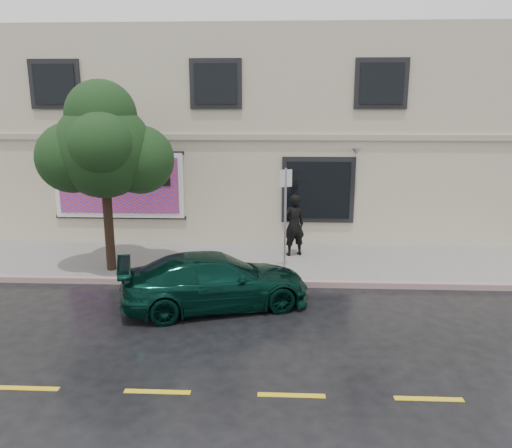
{
  "coord_description": "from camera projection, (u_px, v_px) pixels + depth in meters",
  "views": [
    {
      "loc": [
        1.96,
        -10.73,
        4.61
      ],
      "look_at": [
        1.36,
        2.2,
        1.48
      ],
      "focal_mm": 35.0,
      "sensor_mm": 36.0,
      "label": 1
    }
  ],
  "objects": [
    {
      "name": "building",
      "position": [
        230.0,
        133.0,
        19.5
      ],
      "size": [
        20.0,
        8.12,
        7.0
      ],
      "color": "beige",
      "rests_on": "ground"
    },
    {
      "name": "sign_pole",
      "position": [
        285.0,
        211.0,
        13.31
      ],
      "size": [
        0.33,
        0.14,
        2.82
      ],
      "rotation": [
        0.0,
        0.0,
        0.37
      ],
      "color": "#9C9DA4",
      "rests_on": "sidewalk"
    },
    {
      "name": "sidewalk",
      "position": [
        212.0,
        261.0,
        14.73
      ],
      "size": [
        20.0,
        3.5,
        0.15
      ],
      "primitive_type": "cube",
      "color": "gray",
      "rests_on": "ground"
    },
    {
      "name": "ground",
      "position": [
        193.0,
        307.0,
        11.59
      ],
      "size": [
        90.0,
        90.0,
        0.0
      ],
      "primitive_type": "plane",
      "color": "black",
      "rests_on": "ground"
    },
    {
      "name": "billboard",
      "position": [
        119.0,
        185.0,
        16.03
      ],
      "size": [
        4.3,
        0.16,
        2.2
      ],
      "color": "white",
      "rests_on": "ground"
    },
    {
      "name": "curb",
      "position": [
        203.0,
        282.0,
        13.03
      ],
      "size": [
        20.0,
        0.18,
        0.16
      ],
      "primitive_type": "cube",
      "color": "gray",
      "rests_on": "ground"
    },
    {
      "name": "car",
      "position": [
        215.0,
        281.0,
        11.51
      ],
      "size": [
        4.7,
        3.09,
        1.26
      ],
      "primitive_type": "imported",
      "rotation": [
        0.0,
        0.0,
        1.87
      ],
      "color": "black",
      "rests_on": "ground"
    },
    {
      "name": "road_marking",
      "position": [
        157.0,
        392.0,
        8.19
      ],
      "size": [
        19.0,
        0.12,
        0.01
      ],
      "primitive_type": "cube",
      "color": "gold",
      "rests_on": "ground"
    },
    {
      "name": "pedestrian",
      "position": [
        294.0,
        225.0,
        14.88
      ],
      "size": [
        0.8,
        0.67,
        1.87
      ],
      "primitive_type": "imported",
      "rotation": [
        0.0,
        0.0,
        3.52
      ],
      "color": "black",
      "rests_on": "sidewalk"
    },
    {
      "name": "umbrella",
      "position": [
        295.0,
        183.0,
        14.59
      ],
      "size": [
        1.15,
        1.15,
        0.66
      ],
      "primitive_type": "imported",
      "rotation": [
        0.0,
        0.0,
        -0.37
      ],
      "color": "black",
      "rests_on": "pedestrian"
    },
    {
      "name": "street_tree",
      "position": [
        103.0,
        150.0,
        13.04
      ],
      "size": [
        2.55,
        2.55,
        4.57
      ],
      "color": "black",
      "rests_on": "sidewalk"
    }
  ]
}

